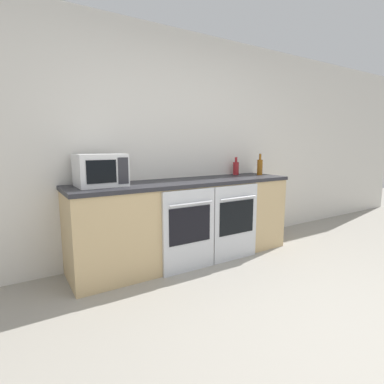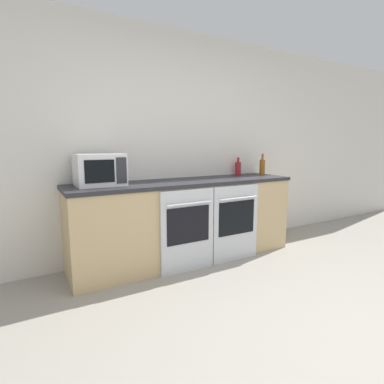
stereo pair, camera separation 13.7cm
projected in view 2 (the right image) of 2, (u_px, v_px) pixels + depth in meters
The scene contains 8 objects.
ground_plane at pixel (336, 359), 1.83m from camera, with size 16.00×16.00×0.00m, color gray.
wall_back at pixel (173, 145), 3.56m from camera, with size 10.00×0.06×2.60m.
counter_back at pixel (186, 220), 3.40m from camera, with size 2.58×0.64×0.91m.
oven_left at pixel (188, 230), 3.05m from camera, with size 0.60×0.06×0.86m.
oven_right at pixel (236, 223), 3.35m from camera, with size 0.60×0.06×0.86m.
microwave at pixel (99, 170), 2.91m from camera, with size 0.45×0.39×0.31m.
bottle_amber at pixel (262, 167), 3.89m from camera, with size 0.07×0.07×0.28m.
bottle_red at pixel (238, 168), 3.94m from camera, with size 0.08×0.08×0.23m.
Camera 2 is at (-1.59, -0.99, 1.30)m, focal length 28.00 mm.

